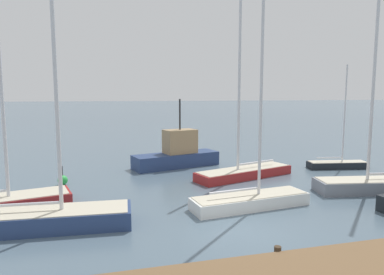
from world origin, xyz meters
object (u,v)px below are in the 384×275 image
at_px(sailboat_1, 49,215).
at_px(sailboat_4, 251,197).
at_px(sailboat_0, 376,182).
at_px(sailboat_5, 244,169).
at_px(fishing_boat_1, 177,154).
at_px(channel_buoy_1, 63,180).
at_px(sailboat_3, 338,163).

xyz_separation_m(sailboat_1, sailboat_4, (9.64, 0.41, -0.05)).
bearing_deg(sailboat_0, sailboat_5, -30.71).
distance_m(sailboat_1, sailboat_5, 13.57).
bearing_deg(sailboat_4, fishing_boat_1, 90.77).
bearing_deg(fishing_boat_1, channel_buoy_1, -170.94).
height_order(sailboat_4, sailboat_5, sailboat_5).
xyz_separation_m(sailboat_0, sailboat_5, (-6.18, 5.35, 0.02)).
bearing_deg(sailboat_1, sailboat_5, 32.50).
bearing_deg(sailboat_1, sailboat_0, 7.49).
xyz_separation_m(sailboat_3, sailboat_4, (-10.59, -7.05, 0.15)).
height_order(sailboat_0, sailboat_3, sailboat_0).
relative_size(sailboat_1, fishing_boat_1, 1.76).
height_order(sailboat_5, channel_buoy_1, sailboat_5).
bearing_deg(sailboat_4, sailboat_5, 62.72).
bearing_deg(channel_buoy_1, sailboat_1, -88.53).
relative_size(sailboat_3, channel_buoy_1, 6.52).
relative_size(sailboat_1, sailboat_4, 1.09).
height_order(sailboat_1, sailboat_5, sailboat_5).
xyz_separation_m(fishing_boat_1, channel_buoy_1, (-8.36, -3.73, -0.71)).
bearing_deg(sailboat_0, fishing_boat_1, -35.49).
bearing_deg(sailboat_0, sailboat_3, -98.63).
bearing_deg(sailboat_3, sailboat_4, -136.19).
relative_size(sailboat_4, sailboat_5, 0.90).
bearing_deg(sailboat_3, sailboat_5, -163.37).
bearing_deg(sailboat_0, sailboat_4, 15.26).
xyz_separation_m(sailboat_0, sailboat_4, (-8.45, -0.75, -0.03)).
relative_size(sailboat_4, channel_buoy_1, 9.48).
bearing_deg(sailboat_4, sailboat_3, 26.73).
distance_m(sailboat_1, channel_buoy_1, 7.59).
height_order(sailboat_4, channel_buoy_1, sailboat_4).
xyz_separation_m(sailboat_3, sailboat_5, (-8.33, -0.94, 0.20)).
bearing_deg(sailboat_3, fishing_boat_1, 172.45).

